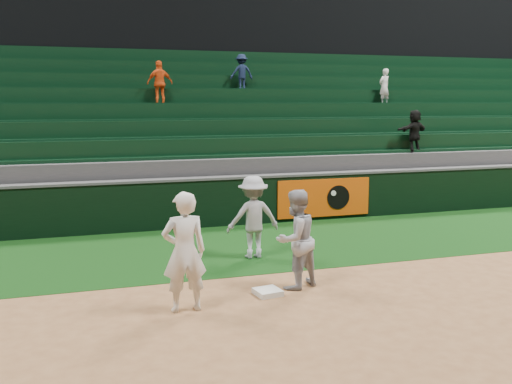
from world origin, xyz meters
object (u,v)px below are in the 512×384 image
at_px(first_baseman, 184,252).
at_px(baserunner, 295,239).
at_px(base_coach, 253,217).
at_px(first_base, 268,292).

height_order(first_baseman, baserunner, first_baseman).
relative_size(baserunner, base_coach, 1.02).
xyz_separation_m(first_base, baserunner, (0.56, 0.21, 0.80)).
bearing_deg(baserunner, base_coach, -111.06).
xyz_separation_m(first_base, first_baseman, (-1.41, -0.31, 0.87)).
relative_size(first_baseman, baserunner, 1.09).
relative_size(first_baseman, base_coach, 1.10).
bearing_deg(baserunner, first_baseman, -10.11).
distance_m(first_baseman, base_coach, 3.11).
height_order(first_baseman, base_coach, first_baseman).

